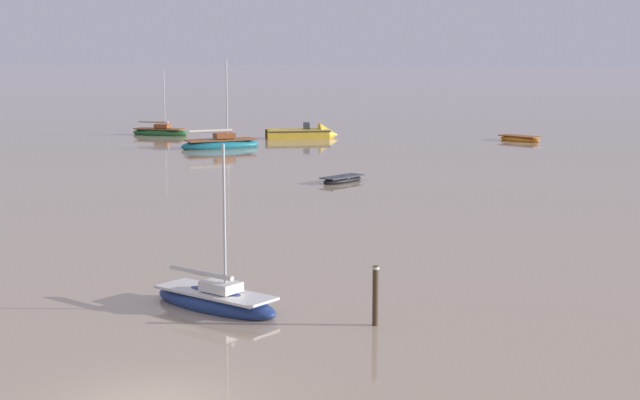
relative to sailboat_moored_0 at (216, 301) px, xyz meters
name	(u,v)px	position (x,y,z in m)	size (l,w,h in m)	color
sailboat_moored_0	(216,301)	(0.00, 0.00, 0.00)	(5.22, 2.80, 5.59)	navy
motorboat_moored_2	(308,135)	(-21.13, 55.72, 0.07)	(6.87, 5.55, 2.29)	gold
sailboat_moored_1	(221,144)	(-24.20, 44.57, 0.09)	(6.13, 6.42, 7.60)	#197084
sailboat_moored_2	(160,132)	(-35.45, 53.16, 0.04)	(5.89, 2.20, 6.47)	#23602D
rowboat_moored_2	(342,180)	(-7.23, 29.26, -0.10)	(2.17, 3.57, 0.53)	black
rowboat_moored_3	(520,139)	(-2.56, 60.68, -0.06)	(4.39, 3.04, 0.66)	orange
mooring_post_near	(375,297)	(5.38, 0.15, 0.62)	(0.22, 0.22, 2.03)	#443323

